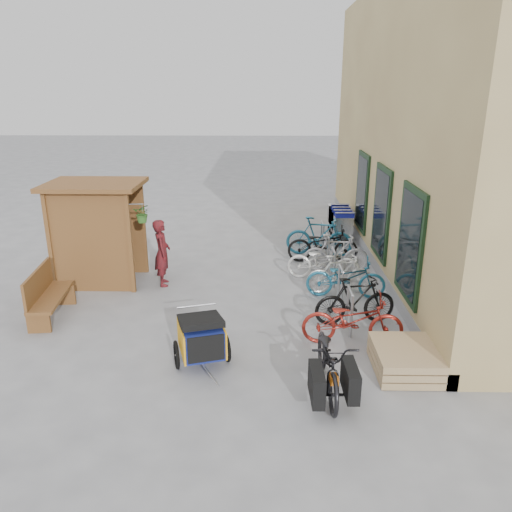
{
  "coord_description": "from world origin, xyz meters",
  "views": [
    {
      "loc": [
        0.68,
        -8.64,
        4.46
      ],
      "look_at": [
        0.5,
        1.5,
        1.0
      ],
      "focal_mm": 35.0,
      "sensor_mm": 36.0,
      "label": 1
    }
  ],
  "objects_px": {
    "bench": "(46,294)",
    "bike_3": "(340,274)",
    "person_kiosk": "(162,253)",
    "bike_1": "(355,301)",
    "bike_4": "(323,261)",
    "kiosk": "(94,219)",
    "bike_0": "(353,320)",
    "child_trailer": "(201,337)",
    "pallet_stack": "(405,359)",
    "cargo_bike": "(329,363)",
    "shopping_carts": "(340,218)",
    "bike_6": "(323,244)",
    "bike_5": "(336,253)",
    "bike_7": "(319,237)",
    "bike_2": "(346,278)"
  },
  "relations": [
    {
      "from": "cargo_bike",
      "to": "bench",
      "type": "bearing_deg",
      "value": 153.69
    },
    {
      "from": "cargo_bike",
      "to": "bike_0",
      "type": "distance_m",
      "value": 1.61
    },
    {
      "from": "bike_0",
      "to": "bike_2",
      "type": "relative_size",
      "value": 1.05
    },
    {
      "from": "person_kiosk",
      "to": "kiosk",
      "type": "bearing_deg",
      "value": 73.09
    },
    {
      "from": "shopping_carts",
      "to": "bike_3",
      "type": "height_order",
      "value": "shopping_carts"
    },
    {
      "from": "shopping_carts",
      "to": "bike_6",
      "type": "height_order",
      "value": "shopping_carts"
    },
    {
      "from": "child_trailer",
      "to": "bike_1",
      "type": "distance_m",
      "value": 3.23
    },
    {
      "from": "bike_0",
      "to": "bike_5",
      "type": "bearing_deg",
      "value": 0.02
    },
    {
      "from": "person_kiosk",
      "to": "bike_1",
      "type": "relative_size",
      "value": 0.97
    },
    {
      "from": "bike_5",
      "to": "bike_7",
      "type": "distance_m",
      "value": 1.32
    },
    {
      "from": "bike_4",
      "to": "bike_7",
      "type": "relative_size",
      "value": 0.95
    },
    {
      "from": "person_kiosk",
      "to": "bike_0",
      "type": "relative_size",
      "value": 0.87
    },
    {
      "from": "bike_4",
      "to": "bike_2",
      "type": "bearing_deg",
      "value": -150.26
    },
    {
      "from": "kiosk",
      "to": "child_trailer",
      "type": "bearing_deg",
      "value": -51.79
    },
    {
      "from": "shopping_carts",
      "to": "bike_6",
      "type": "relative_size",
      "value": 1.04
    },
    {
      "from": "shopping_carts",
      "to": "bike_5",
      "type": "bearing_deg",
      "value": -99.54
    },
    {
      "from": "bench",
      "to": "bike_3",
      "type": "xyz_separation_m",
      "value": [
        6.06,
        1.38,
        -0.07
      ]
    },
    {
      "from": "bike_6",
      "to": "bike_1",
      "type": "bearing_deg",
      "value": -174.36
    },
    {
      "from": "person_kiosk",
      "to": "bike_2",
      "type": "bearing_deg",
      "value": -110.3
    },
    {
      "from": "bike_0",
      "to": "bike_1",
      "type": "xyz_separation_m",
      "value": [
        0.19,
        0.84,
        0.01
      ]
    },
    {
      "from": "bike_3",
      "to": "bike_7",
      "type": "xyz_separation_m",
      "value": [
        -0.19,
        2.66,
        0.09
      ]
    },
    {
      "from": "bike_4",
      "to": "bike_6",
      "type": "bearing_deg",
      "value": 4.82
    },
    {
      "from": "pallet_stack",
      "to": "bike_2",
      "type": "relative_size",
      "value": 0.69
    },
    {
      "from": "bike_5",
      "to": "bike_6",
      "type": "height_order",
      "value": "bike_5"
    },
    {
      "from": "cargo_bike",
      "to": "person_kiosk",
      "type": "relative_size",
      "value": 1.2
    },
    {
      "from": "kiosk",
      "to": "bike_0",
      "type": "xyz_separation_m",
      "value": [
        5.55,
        -2.97,
        -1.07
      ]
    },
    {
      "from": "bike_1",
      "to": "bike_4",
      "type": "height_order",
      "value": "bike_1"
    },
    {
      "from": "kiosk",
      "to": "shopping_carts",
      "type": "height_order",
      "value": "kiosk"
    },
    {
      "from": "cargo_bike",
      "to": "bike_0",
      "type": "bearing_deg",
      "value": 66.49
    },
    {
      "from": "child_trailer",
      "to": "bike_1",
      "type": "bearing_deg",
      "value": 12.33
    },
    {
      "from": "bench",
      "to": "person_kiosk",
      "type": "bearing_deg",
      "value": 36.72
    },
    {
      "from": "bike_0",
      "to": "bike_3",
      "type": "bearing_deg",
      "value": 0.75
    },
    {
      "from": "cargo_bike",
      "to": "bike_4",
      "type": "xyz_separation_m",
      "value": [
        0.43,
        4.72,
        -0.04
      ]
    },
    {
      "from": "bike_4",
      "to": "bike_5",
      "type": "distance_m",
      "value": 0.64
    },
    {
      "from": "bench",
      "to": "bike_5",
      "type": "distance_m",
      "value": 6.75
    },
    {
      "from": "bike_2",
      "to": "shopping_carts",
      "type": "bearing_deg",
      "value": -0.68
    },
    {
      "from": "pallet_stack",
      "to": "child_trailer",
      "type": "relative_size",
      "value": 0.76
    },
    {
      "from": "bike_1",
      "to": "bike_3",
      "type": "height_order",
      "value": "bike_1"
    },
    {
      "from": "pallet_stack",
      "to": "bike_1",
      "type": "bearing_deg",
      "value": 107.16
    },
    {
      "from": "person_kiosk",
      "to": "bike_7",
      "type": "relative_size",
      "value": 0.87
    },
    {
      "from": "child_trailer",
      "to": "bike_2",
      "type": "height_order",
      "value": "bike_2"
    },
    {
      "from": "bike_1",
      "to": "kiosk",
      "type": "bearing_deg",
      "value": 59.49
    },
    {
      "from": "bench",
      "to": "cargo_bike",
      "type": "xyz_separation_m",
      "value": [
        5.35,
        -2.47,
        -0.03
      ]
    },
    {
      "from": "person_kiosk",
      "to": "shopping_carts",
      "type": "bearing_deg",
      "value": -60.72
    },
    {
      "from": "pallet_stack",
      "to": "bench",
      "type": "height_order",
      "value": "bench"
    },
    {
      "from": "bike_5",
      "to": "kiosk",
      "type": "bearing_deg",
      "value": 101.89
    },
    {
      "from": "cargo_bike",
      "to": "person_kiosk",
      "type": "height_order",
      "value": "person_kiosk"
    },
    {
      "from": "bench",
      "to": "bike_4",
      "type": "relative_size",
      "value": 0.96
    },
    {
      "from": "bench",
      "to": "bike_4",
      "type": "distance_m",
      "value": 6.21
    },
    {
      "from": "bike_2",
      "to": "bike_3",
      "type": "bearing_deg",
      "value": 32.28
    }
  ]
}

